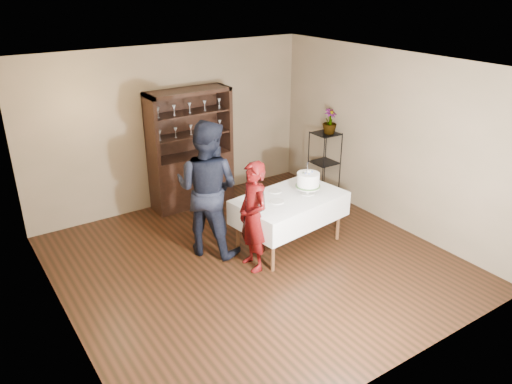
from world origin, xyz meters
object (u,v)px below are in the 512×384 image
(woman, at_px, (253,217))
(man, at_px, (207,188))
(china_hutch, at_px, (191,167))
(cake_table, at_px, (290,208))
(plant_etagere, at_px, (324,162))
(potted_plant, at_px, (330,121))
(cake, at_px, (308,181))

(woman, bearing_deg, man, -155.03)
(china_hutch, distance_m, cake_table, 2.18)
(china_hutch, relative_size, woman, 1.31)
(china_hutch, height_order, plant_etagere, china_hutch)
(china_hutch, bearing_deg, potted_plant, -27.57)
(china_hutch, relative_size, cake, 3.99)
(china_hutch, relative_size, cake_table, 1.20)
(cake, bearing_deg, plant_etagere, 40.77)
(cake, bearing_deg, woman, -171.34)
(cake_table, relative_size, potted_plant, 3.90)
(plant_etagere, relative_size, man, 0.62)
(potted_plant, bearing_deg, plant_etagere, 120.02)
(plant_etagere, height_order, potted_plant, potted_plant)
(woman, xyz_separation_m, man, (-0.28, 0.73, 0.21))
(china_hutch, bearing_deg, woman, -96.67)
(cake, bearing_deg, china_hutch, 109.57)
(china_hutch, xyz_separation_m, man, (-0.55, -1.61, 0.31))
(woman, relative_size, man, 0.78)
(man, bearing_deg, woman, 165.61)
(cake_table, distance_m, potted_plant, 2.07)
(man, relative_size, potted_plant, 4.56)
(cake, xyz_separation_m, potted_plant, (1.33, 1.08, 0.42))
(man, height_order, cake, man)
(woman, xyz_separation_m, cake, (1.05, 0.16, 0.22))
(plant_etagere, relative_size, cake, 2.39)
(cake_table, distance_m, man, 1.23)
(cake_table, distance_m, woman, 0.82)
(woman, bearing_deg, cake, 102.57)
(man, bearing_deg, potted_plant, -114.67)
(china_hutch, bearing_deg, cake, -70.43)
(potted_plant, bearing_deg, man, -169.22)
(china_hutch, distance_m, cake, 2.33)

